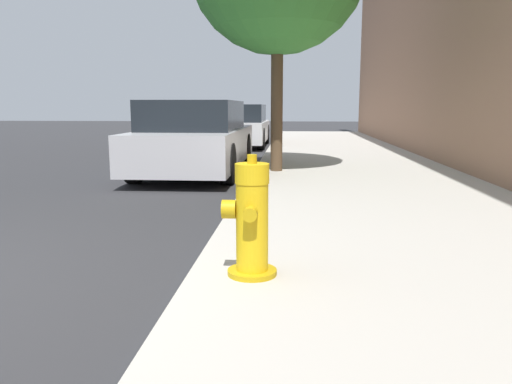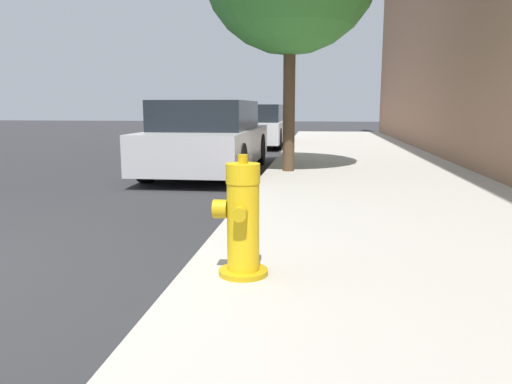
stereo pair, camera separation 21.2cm
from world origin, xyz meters
name	(u,v)px [view 1 (the left image)]	position (x,y,z in m)	size (l,w,h in m)	color
sidewalk_slab	(480,310)	(3.97, 0.00, 0.06)	(3.56, 40.00, 0.13)	#B7B2A8
fire_hydrant	(251,221)	(2.61, 0.34, 0.49)	(0.36, 0.36, 0.80)	#C39C11
parked_car_near	(196,138)	(1.07, 6.35, 0.65)	(1.73, 4.45, 1.33)	#B7B7BC
parked_car_mid	(240,126)	(1.18, 12.72, 0.63)	(1.70, 4.05, 1.29)	silver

